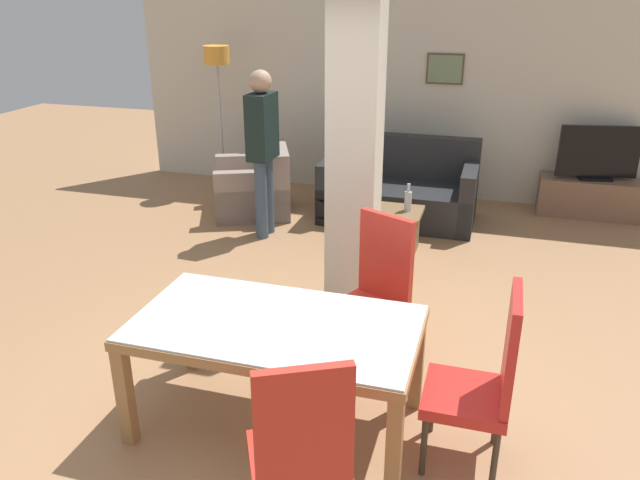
{
  "coord_description": "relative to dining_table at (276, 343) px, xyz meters",
  "views": [
    {
      "loc": [
        1.15,
        -2.98,
        2.56
      ],
      "look_at": [
        0.0,
        0.93,
        0.87
      ],
      "focal_mm": 35.0,
      "sensor_mm": 36.0,
      "label": 1
    }
  ],
  "objects": [
    {
      "name": "ground_plane",
      "position": [
        0.0,
        0.0,
        -0.58
      ],
      "size": [
        18.0,
        18.0,
        0.0
      ],
      "primitive_type": "plane",
      "color": "#A57850"
    },
    {
      "name": "armchair",
      "position": [
        -1.58,
        3.59,
        -0.3
      ],
      "size": [
        1.13,
        1.15,
        0.79
      ],
      "rotation": [
        0.0,
        0.0,
        1.97
      ],
      "color": "gray",
      "rests_on": "ground_plane"
    },
    {
      "name": "dining_chair_head_right",
      "position": [
        1.21,
        0.0,
        -0.01
      ],
      "size": [
        0.46,
        0.46,
        1.1
      ],
      "rotation": [
        0.0,
        0.0,
        1.57
      ],
      "color": "red",
      "rests_on": "ground_plane"
    },
    {
      "name": "sofa",
      "position": [
        0.09,
        3.87,
        -0.27
      ],
      "size": [
        1.73,
        0.91,
        0.92
      ],
      "rotation": [
        0.0,
        0.0,
        3.14
      ],
      "color": "#242628",
      "rests_on": "ground_plane"
    },
    {
      "name": "divider_pillar",
      "position": [
        0.06,
        1.69,
        0.77
      ],
      "size": [
        0.4,
        0.34,
        2.7
      ],
      "color": "beige",
      "rests_on": "ground_plane"
    },
    {
      "name": "tv_screen",
      "position": [
        2.25,
        4.59,
        0.17
      ],
      "size": [
        0.89,
        0.26,
        0.63
      ],
      "rotation": [
        0.0,
        0.0,
        3.33
      ],
      "color": "black",
      "rests_on": "tv_stand"
    },
    {
      "name": "standing_person",
      "position": [
        -1.21,
        2.94,
        0.44
      ],
      "size": [
        0.24,
        0.39,
        1.76
      ],
      "rotation": [
        0.0,
        0.0,
        -1.62
      ],
      "color": "#3A4D61",
      "rests_on": "ground_plane"
    },
    {
      "name": "bottle",
      "position": [
        0.33,
        2.91,
        -0.03
      ],
      "size": [
        0.07,
        0.07,
        0.28
      ],
      "color": "#B2B7BC",
      "rests_on": "coffee_table"
    },
    {
      "name": "floor_lamp",
      "position": [
        -2.34,
        4.33,
        0.97
      ],
      "size": [
        0.32,
        0.32,
        1.84
      ],
      "color": "#B7B7BC",
      "rests_on": "ground_plane"
    },
    {
      "name": "coffee_table",
      "position": [
        0.17,
        2.88,
        -0.35
      ],
      "size": [
        0.63,
        0.49,
        0.45
      ],
      "color": "olive",
      "rests_on": "ground_plane"
    },
    {
      "name": "dining_chair_far_right",
      "position": [
        0.42,
        0.88,
        -0.01
      ],
      "size": [
        0.61,
        0.61,
        1.1
      ],
      "rotation": [
        0.0,
        0.0,
        2.7
      ],
      "color": "red",
      "rests_on": "ground_plane"
    },
    {
      "name": "tv_stand",
      "position": [
        2.25,
        4.59,
        -0.36
      ],
      "size": [
        1.19,
        0.4,
        0.45
      ],
      "color": "brown",
      "rests_on": "ground_plane"
    },
    {
      "name": "back_wall",
      "position": [
        0.0,
        4.86,
        0.77
      ],
      "size": [
        7.2,
        0.09,
        2.7
      ],
      "color": "beige",
      "rests_on": "ground_plane"
    },
    {
      "name": "dining_table",
      "position": [
        0.0,
        0.0,
        0.0
      ],
      "size": [
        1.69,
        0.93,
        0.72
      ],
      "color": "#9E7445",
      "rests_on": "ground_plane"
    },
    {
      "name": "dining_chair_near_right",
      "position": [
        0.42,
        -0.82,
        -0.01
      ],
      "size": [
        0.62,
        0.62,
        1.1
      ],
      "rotation": [
        0.0,
        0.0,
        0.47
      ],
      "color": "red",
      "rests_on": "ground_plane"
    }
  ]
}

